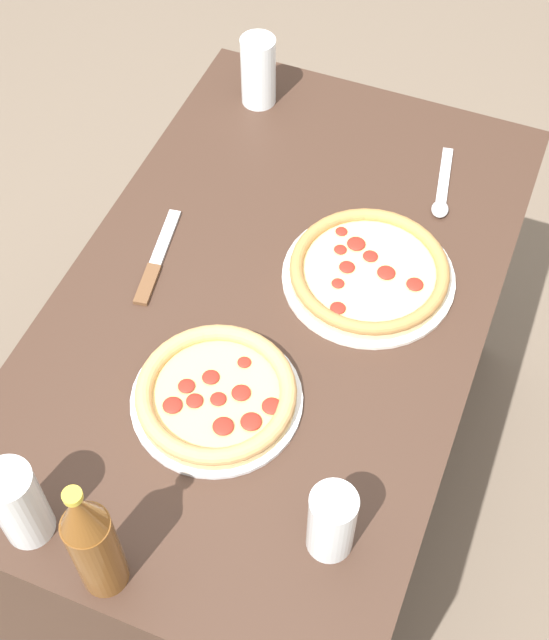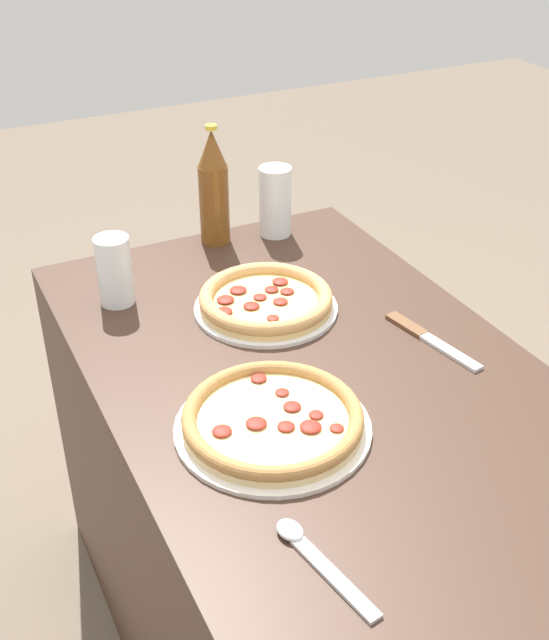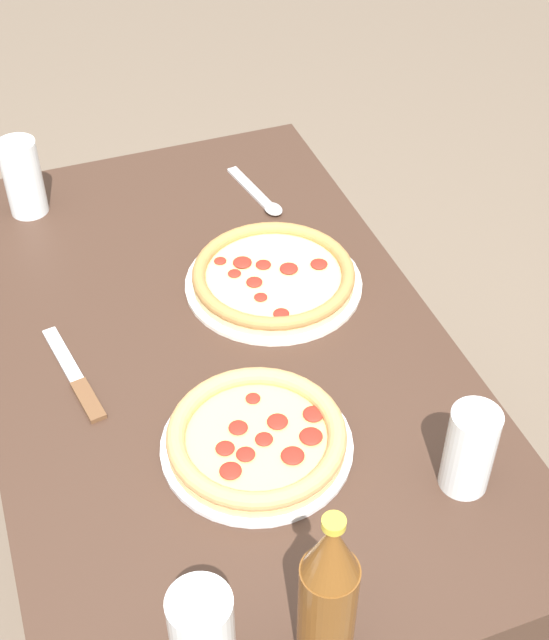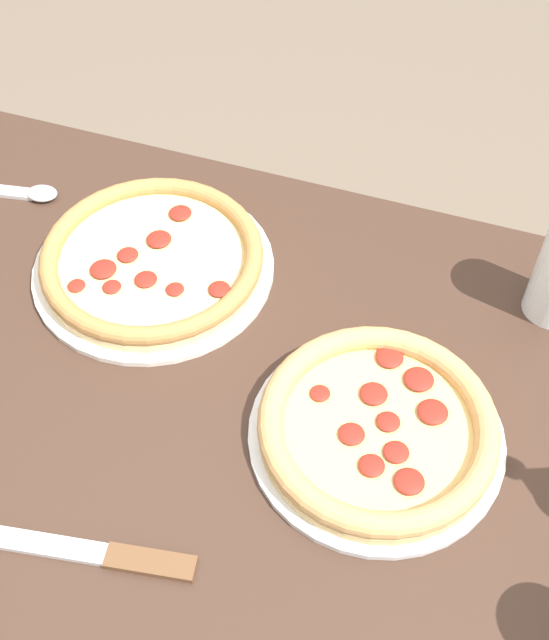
% 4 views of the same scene
% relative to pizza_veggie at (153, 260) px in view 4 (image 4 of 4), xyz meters
% --- Properties ---
extents(ground_plane, '(8.00, 8.00, 0.00)m').
position_rel_pizza_veggie_xyz_m(ground_plane, '(0.10, -0.14, -0.79)').
color(ground_plane, '#6B5B4C').
extents(table, '(1.21, 0.74, 0.77)m').
position_rel_pizza_veggie_xyz_m(table, '(0.10, -0.14, -0.40)').
color(table, '#3D281E').
rests_on(table, ground_plane).
extents(pizza_veggie, '(0.31, 0.31, 0.04)m').
position_rel_pizza_veggie_xyz_m(pizza_veggie, '(0.00, 0.00, 0.00)').
color(pizza_veggie, silver).
rests_on(pizza_veggie, table).
extents(pizza_salami, '(0.28, 0.28, 0.04)m').
position_rel_pizza_veggie_xyz_m(pizza_salami, '(0.33, -0.15, 0.00)').
color(pizza_salami, silver).
rests_on(pizza_salami, table).
extents(knife, '(0.23, 0.06, 0.01)m').
position_rel_pizza_veggie_xyz_m(knife, '(0.11, -0.37, -0.02)').
color(knife, brown).
rests_on(knife, table).
extents(spoon, '(0.19, 0.06, 0.02)m').
position_rel_pizza_veggie_xyz_m(spoon, '(-0.25, 0.07, -0.01)').
color(spoon, silver).
rests_on(spoon, table).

